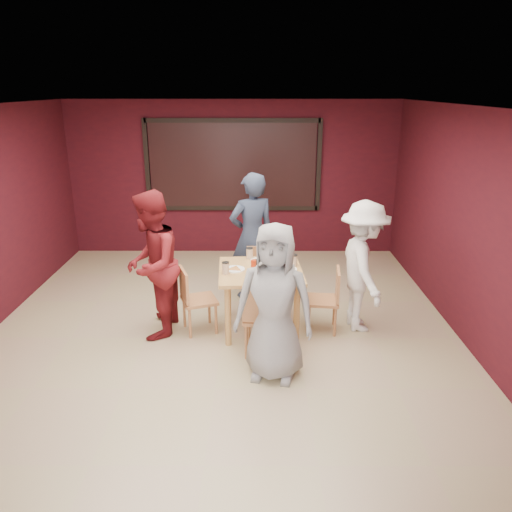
{
  "coord_description": "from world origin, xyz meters",
  "views": [
    {
      "loc": [
        0.45,
        -5.62,
        3.02
      ],
      "look_at": [
        0.43,
        0.27,
        1.0
      ],
      "focal_mm": 35.0,
      "sensor_mm": 36.0,
      "label": 1
    }
  ],
  "objects_px": {
    "dining_table": "(260,277)",
    "diner_front": "(274,303)",
    "chair_front": "(262,315)",
    "chair_right": "(328,296)",
    "diner_left": "(152,265)",
    "diner_right": "(363,267)",
    "chair_left": "(193,296)",
    "diner_back": "(252,237)",
    "chair_back": "(261,273)"
  },
  "relations": [
    {
      "from": "dining_table",
      "to": "diner_front",
      "type": "xyz_separation_m",
      "value": [
        0.14,
        -1.11,
        0.15
      ]
    },
    {
      "from": "chair_front",
      "to": "diner_front",
      "type": "distance_m",
      "value": 0.56
    },
    {
      "from": "chair_right",
      "to": "diner_left",
      "type": "bearing_deg",
      "value": -177.85
    },
    {
      "from": "diner_left",
      "to": "diner_right",
      "type": "distance_m",
      "value": 2.65
    },
    {
      "from": "chair_left",
      "to": "diner_back",
      "type": "distance_m",
      "value": 1.44
    },
    {
      "from": "dining_table",
      "to": "chair_right",
      "type": "xyz_separation_m",
      "value": [
        0.87,
        -0.04,
        -0.24
      ]
    },
    {
      "from": "dining_table",
      "to": "chair_left",
      "type": "bearing_deg",
      "value": -174.51
    },
    {
      "from": "chair_front",
      "to": "chair_back",
      "type": "relative_size",
      "value": 1.07
    },
    {
      "from": "diner_back",
      "to": "chair_left",
      "type": "bearing_deg",
      "value": 35.66
    },
    {
      "from": "chair_left",
      "to": "diner_front",
      "type": "relative_size",
      "value": 0.5
    },
    {
      "from": "chair_back",
      "to": "diner_right",
      "type": "distance_m",
      "value": 1.51
    },
    {
      "from": "chair_back",
      "to": "diner_back",
      "type": "height_order",
      "value": "diner_back"
    },
    {
      "from": "chair_left",
      "to": "diner_back",
      "type": "relative_size",
      "value": 0.46
    },
    {
      "from": "chair_left",
      "to": "chair_front",
      "type": "bearing_deg",
      "value": -34.59
    },
    {
      "from": "chair_right",
      "to": "diner_left",
      "type": "relative_size",
      "value": 0.45
    },
    {
      "from": "diner_back",
      "to": "diner_left",
      "type": "distance_m",
      "value": 1.71
    },
    {
      "from": "chair_right",
      "to": "diner_right",
      "type": "height_order",
      "value": "diner_right"
    },
    {
      "from": "dining_table",
      "to": "diner_front",
      "type": "relative_size",
      "value": 0.63
    },
    {
      "from": "diner_front",
      "to": "diner_back",
      "type": "distance_m",
      "value": 2.19
    },
    {
      "from": "chair_front",
      "to": "diner_back",
      "type": "distance_m",
      "value": 1.81
    },
    {
      "from": "chair_right",
      "to": "diner_front",
      "type": "relative_size",
      "value": 0.48
    },
    {
      "from": "chair_back",
      "to": "diner_front",
      "type": "distance_m",
      "value": 1.9
    },
    {
      "from": "dining_table",
      "to": "chair_front",
      "type": "height_order",
      "value": "dining_table"
    },
    {
      "from": "chair_front",
      "to": "diner_left",
      "type": "xyz_separation_m",
      "value": [
        -1.36,
        0.56,
        0.41
      ]
    },
    {
      "from": "diner_front",
      "to": "diner_right",
      "type": "xyz_separation_m",
      "value": [
        1.16,
        1.15,
        -0.02
      ]
    },
    {
      "from": "chair_front",
      "to": "diner_right",
      "type": "height_order",
      "value": "diner_right"
    },
    {
      "from": "chair_front",
      "to": "chair_right",
      "type": "bearing_deg",
      "value": 37.02
    },
    {
      "from": "diner_back",
      "to": "diner_left",
      "type": "relative_size",
      "value": 1.01
    },
    {
      "from": "diner_left",
      "to": "diner_right",
      "type": "relative_size",
      "value": 1.09
    },
    {
      "from": "chair_back",
      "to": "diner_right",
      "type": "bearing_deg",
      "value": -28.9
    },
    {
      "from": "diner_left",
      "to": "diner_right",
      "type": "bearing_deg",
      "value": 96.43
    },
    {
      "from": "chair_left",
      "to": "chair_right",
      "type": "distance_m",
      "value": 1.72
    },
    {
      "from": "chair_front",
      "to": "diner_front",
      "type": "xyz_separation_m",
      "value": [
        0.12,
        -0.42,
        0.35
      ]
    },
    {
      "from": "chair_front",
      "to": "chair_left",
      "type": "relative_size",
      "value": 1.06
    },
    {
      "from": "chair_front",
      "to": "diner_left",
      "type": "bearing_deg",
      "value": 157.77
    },
    {
      "from": "chair_back",
      "to": "diner_left",
      "type": "bearing_deg",
      "value": -147.41
    },
    {
      "from": "dining_table",
      "to": "diner_left",
      "type": "relative_size",
      "value": 0.59
    },
    {
      "from": "chair_back",
      "to": "diner_left",
      "type": "height_order",
      "value": "diner_left"
    },
    {
      "from": "diner_back",
      "to": "diner_right",
      "type": "height_order",
      "value": "diner_back"
    },
    {
      "from": "chair_front",
      "to": "diner_front",
      "type": "relative_size",
      "value": 0.53
    },
    {
      "from": "chair_back",
      "to": "diner_left",
      "type": "relative_size",
      "value": 0.46
    },
    {
      "from": "chair_right",
      "to": "diner_right",
      "type": "bearing_deg",
      "value": 10.65
    },
    {
      "from": "chair_back",
      "to": "diner_front",
      "type": "height_order",
      "value": "diner_front"
    },
    {
      "from": "chair_left",
      "to": "diner_front",
      "type": "bearing_deg",
      "value": -45.99
    },
    {
      "from": "dining_table",
      "to": "chair_left",
      "type": "relative_size",
      "value": 1.27
    },
    {
      "from": "diner_right",
      "to": "chair_back",
      "type": "bearing_deg",
      "value": 55.83
    },
    {
      "from": "chair_right",
      "to": "diner_left",
      "type": "height_order",
      "value": "diner_left"
    },
    {
      "from": "chair_left",
      "to": "diner_front",
      "type": "distance_m",
      "value": 1.47
    },
    {
      "from": "chair_front",
      "to": "dining_table",
      "type": "bearing_deg",
      "value": 91.55
    },
    {
      "from": "chair_front",
      "to": "chair_right",
      "type": "distance_m",
      "value": 1.06
    }
  ]
}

